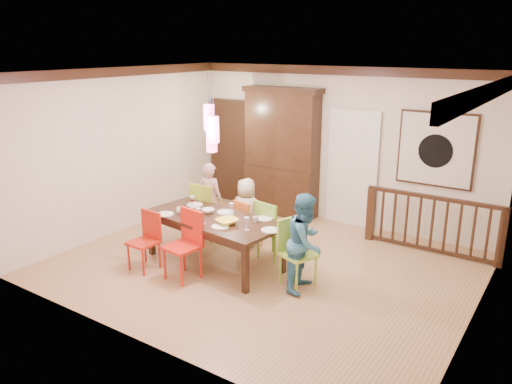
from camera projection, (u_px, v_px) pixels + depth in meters
The scene contains 37 objects.
floor at pixel (263, 265), 7.69m from camera, with size 6.00×6.00×0.00m, color #9A7A4A.
ceiling at pixel (264, 72), 6.86m from camera, with size 6.00×6.00×0.00m, color white.
wall_back at pixel (337, 146), 9.27m from camera, with size 6.00×6.00×0.00m, color beige.
wall_left at pixel (122, 151), 8.87m from camera, with size 5.00×5.00×0.00m, color beige.
wall_right at pixel (484, 211), 5.67m from camera, with size 5.00×5.00×0.00m, color beige.
crown_molding at pixel (264, 78), 6.88m from camera, with size 6.00×5.00×0.16m, color black, non-canonical shape.
panel_door at pixel (232, 153), 10.62m from camera, with size 1.04×0.07×2.24m, color black.
white_doorway at pixel (352, 170), 9.17m from camera, with size 0.97×0.05×2.22m, color silver.
painting at pixel (436, 150), 8.23m from camera, with size 1.25×0.06×1.25m.
pendant_cluster at pixel (211, 128), 7.18m from camera, with size 0.27×0.21×1.14m.
dining_table at pixel (214, 222), 7.59m from camera, with size 2.29×1.24×0.75m.
chair_far_left at pixel (208, 206), 8.60m from camera, with size 0.46×0.46×1.02m.
chair_far_mid at pixel (249, 220), 8.27m from camera, with size 0.44×0.44×0.82m.
chair_far_right at pixel (274, 225), 7.80m from camera, with size 0.50×0.50×0.96m.
chair_near_left at pixel (143, 238), 7.42m from camera, with size 0.42×0.42×0.88m.
chair_near_mid at pixel (182, 241), 7.10m from camera, with size 0.51×0.51×1.00m.
chair_end_right at pixel (298, 249), 6.90m from camera, with size 0.55×0.55×0.96m.
china_hutch at pixel (282, 152), 9.73m from camera, with size 1.58×0.46×2.50m.
balustrade at pixel (432, 223), 8.04m from camera, with size 2.19×0.12×0.96m.
person_far_left at pixel (210, 199), 8.74m from camera, with size 0.48×0.32×1.32m, color beige.
person_far_mid at pixel (246, 212), 8.33m from camera, with size 0.57×0.37×1.16m, color beige.
person_end_right at pixel (306, 242), 6.77m from camera, with size 0.67×0.52×1.37m, color teal.
serving_bowl at pixel (227, 221), 7.27m from camera, with size 0.31×0.31×0.08m, color #FADD47.
small_bowl at pixel (208, 211), 7.75m from camera, with size 0.20×0.20×0.06m, color white.
cup_left at pixel (180, 210), 7.71m from camera, with size 0.13×0.13×0.10m, color silver.
cup_right at pixel (256, 219), 7.34m from camera, with size 0.09×0.09×0.09m, color silver.
plate_far_left at pixel (195, 205), 8.13m from camera, with size 0.26×0.26×0.01m, color white.
plate_far_mid at pixel (225, 212), 7.77m from camera, with size 0.26×0.26×0.01m, color white.
plate_far_right at pixel (264, 219), 7.48m from camera, with size 0.26×0.26×0.01m, color white.
plate_near_left at pixel (165, 214), 7.68m from camera, with size 0.26×0.26×0.01m, color white.
plate_near_mid at pixel (220, 227), 7.15m from camera, with size 0.26×0.26×0.01m, color white.
plate_end_right at pixel (270, 230), 7.02m from camera, with size 0.26×0.26×0.01m, color white.
wine_glass_a at pixel (192, 202), 7.99m from camera, with size 0.08×0.08×0.19m, color #590C19, non-canonical shape.
wine_glass_b at pixel (231, 209), 7.64m from camera, with size 0.08×0.08×0.19m, color silver, non-canonical shape.
wine_glass_c at pixel (198, 214), 7.41m from camera, with size 0.08×0.08×0.19m, color #590C19, non-canonical shape.
wine_glass_d at pixel (247, 224), 7.01m from camera, with size 0.08×0.08×0.19m, color silver, non-canonical shape.
napkin at pixel (199, 224), 7.27m from camera, with size 0.18×0.14×0.01m, color #D83359.
Camera 1 is at (3.83, -5.92, 3.27)m, focal length 35.00 mm.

